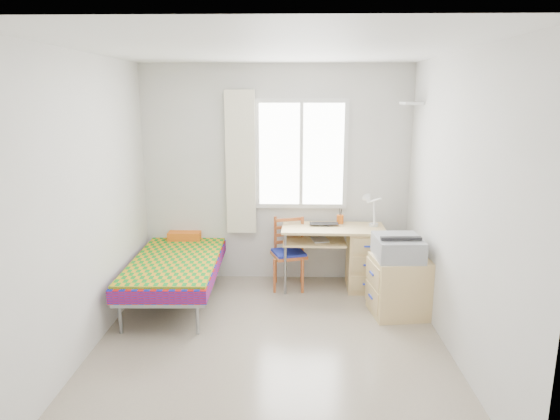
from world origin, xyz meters
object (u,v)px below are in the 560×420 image
at_px(bed, 179,260).
at_px(cabinet, 399,286).
at_px(desk, 359,255).
at_px(printer, 398,247).
at_px(chair, 289,248).

bearing_deg(bed, cabinet, -11.92).
xyz_separation_m(desk, cabinet, (0.32, -0.73, -0.10)).
distance_m(cabinet, printer, 0.42).
xyz_separation_m(desk, printer, (0.29, -0.71, 0.32)).
relative_size(bed, desk, 1.66).
height_order(desk, chair, chair).
bearing_deg(desk, printer, -66.41).
xyz_separation_m(cabinet, printer, (-0.03, 0.02, 0.42)).
height_order(chair, printer, same).
bearing_deg(desk, cabinet, -64.79).
height_order(bed, cabinet, bed).
height_order(bed, chair, bed).
xyz_separation_m(chair, cabinet, (1.14, -0.76, -0.17)).
relative_size(chair, printer, 1.54).
bearing_deg(desk, bed, -170.74).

